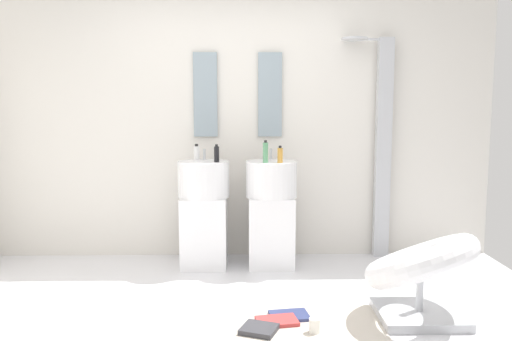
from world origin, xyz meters
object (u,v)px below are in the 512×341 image
object	(u,v)px
pedestal_sink_right	(271,211)
magazine_charcoal	(259,329)
shower_column	(382,144)
magazine_red	(277,321)
coffee_mug	(315,325)
magazine_navy	(289,316)
soap_bottle_black	(217,154)
soap_bottle_amber	(280,155)
pedestal_sink_left	(204,211)
soap_bottle_green	(266,152)
soap_bottle_white	(197,153)
lounge_chair	(421,269)

from	to	relation	value
pedestal_sink_right	magazine_charcoal	bearing A→B (deg)	-95.80
shower_column	magazine_red	bearing A→B (deg)	-124.38
coffee_mug	pedestal_sink_right	bearing A→B (deg)	98.20
magazine_navy	soap_bottle_black	world-z (taller)	soap_bottle_black
shower_column	soap_bottle_amber	bearing A→B (deg)	-157.43
magazine_charcoal	magazine_navy	size ratio (longest dim) A/B	0.83
magazine_red	pedestal_sink_left	bearing A→B (deg)	104.02
magazine_red	shower_column	bearing A→B (deg)	45.44
magazine_charcoal	shower_column	bearing A→B (deg)	76.17
magazine_charcoal	coffee_mug	bearing A→B (deg)	18.60
pedestal_sink_right	soap_bottle_green	size ratio (longest dim) A/B	5.42
magazine_charcoal	soap_bottle_black	world-z (taller)	soap_bottle_black
coffee_mug	soap_bottle_green	distance (m)	1.66
magazine_red	soap_bottle_white	size ratio (longest dim) A/B	1.88
magazine_navy	soap_bottle_amber	bearing A→B (deg)	81.30
soap_bottle_black	pedestal_sink_right	bearing A→B (deg)	6.83
magazine_charcoal	soap_bottle_amber	world-z (taller)	soap_bottle_amber
soap_bottle_black	soap_bottle_green	bearing A→B (deg)	-8.67
pedestal_sink_right	soap_bottle_green	distance (m)	0.55
shower_column	magazine_navy	bearing A→B (deg)	-123.67
pedestal_sink_right	magazine_navy	world-z (taller)	pedestal_sink_right
magazine_charcoal	coffee_mug	size ratio (longest dim) A/B	2.39
pedestal_sink_right	soap_bottle_amber	distance (m)	0.53
shower_column	coffee_mug	xyz separation A→B (m)	(-0.84, -1.71, -1.02)
pedestal_sink_left	magazine_red	xyz separation A→B (m)	(0.58, -1.28, -0.48)
magazine_charcoal	soap_bottle_white	xyz separation A→B (m)	(-0.53, 1.56, 0.98)
magazine_charcoal	soap_bottle_amber	size ratio (longest dim) A/B	1.47
lounge_chair	soap_bottle_green	world-z (taller)	soap_bottle_green
lounge_chair	soap_bottle_white	size ratio (longest dim) A/B	7.75
shower_column	soap_bottle_white	xyz separation A→B (m)	(-1.72, -0.13, -0.07)
pedestal_sink_left	coffee_mug	xyz separation A→B (m)	(0.81, -1.43, -0.45)
shower_column	soap_bottle_black	xyz separation A→B (m)	(-1.52, -0.33, -0.06)
soap_bottle_green	soap_bottle_amber	bearing A→B (deg)	-3.23
magazine_navy	coffee_mug	bearing A→B (deg)	-68.65
soap_bottle_amber	magazine_red	bearing A→B (deg)	-94.48
lounge_chair	soap_bottle_black	world-z (taller)	soap_bottle_black
shower_column	soap_bottle_green	xyz separation A→B (m)	(-1.10, -0.40, -0.04)
pedestal_sink_left	coffee_mug	size ratio (longest dim) A/B	11.58
lounge_chair	magazine_navy	world-z (taller)	lounge_chair
pedestal_sink_right	coffee_mug	bearing A→B (deg)	-81.80
lounge_chair	soap_bottle_green	size ratio (longest dim) A/B	5.72
coffee_mug	soap_bottle_green	bearing A→B (deg)	101.37
soap_bottle_white	soap_bottle_black	xyz separation A→B (m)	(0.19, -0.21, 0.01)
pedestal_sink_right	magazine_red	bearing A→B (deg)	-91.02
magazine_navy	soap_bottle_black	xyz separation A→B (m)	(-0.55, 1.13, 1.00)
lounge_chair	magazine_charcoal	bearing A→B (deg)	-169.24
lounge_chair	magazine_charcoal	xyz separation A→B (m)	(-1.09, -0.21, -0.32)
magazine_red	coffee_mug	distance (m)	0.28
magazine_charcoal	soap_bottle_green	bearing A→B (deg)	107.40
magazine_charcoal	coffee_mug	distance (m)	0.35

